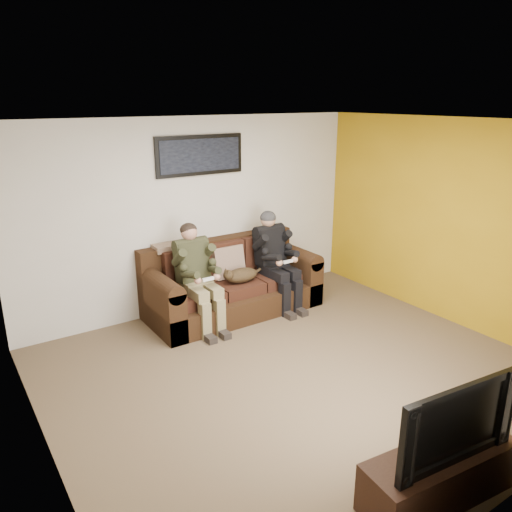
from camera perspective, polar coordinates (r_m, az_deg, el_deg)
floor at (r=5.53m, az=4.78°, el=-13.11°), size 5.00×5.00×0.00m
ceiling at (r=4.75m, az=5.60°, el=14.90°), size 5.00×5.00×0.00m
wall_back at (r=6.82m, az=-6.79°, el=4.67°), size 5.00×0.00×5.00m
wall_left at (r=4.01m, az=-24.09°, el=-6.31°), size 0.00×4.50×4.50m
wall_right at (r=6.79m, az=21.87°, el=3.45°), size 0.00×4.50×4.50m
accent_wall_right at (r=6.78m, az=21.82°, el=3.44°), size 0.00×4.50×4.50m
sofa at (r=6.87m, az=-2.95°, el=-3.33°), size 2.35×1.01×0.96m
throw_pillow at (r=6.79m, az=-3.18°, el=-0.70°), size 0.45×0.21×0.44m
throw_blanket at (r=6.61m, az=-9.65°, el=1.07°), size 0.48×0.23×0.09m
person_left at (r=6.30m, az=-6.81°, el=-1.64°), size 0.51×0.87×1.33m
person_right at (r=6.89m, az=2.16°, el=0.24°), size 0.51×0.86×1.33m
cat at (r=6.63m, az=-1.80°, el=-2.19°), size 0.66×0.26×0.24m
framed_poster at (r=6.68m, az=-6.41°, el=11.38°), size 1.25×0.05×0.52m
tv_stand at (r=4.20m, az=20.22°, el=-22.46°), size 1.27×0.53×0.39m
television at (r=3.90m, az=21.03°, el=-16.78°), size 1.07×0.25×0.61m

